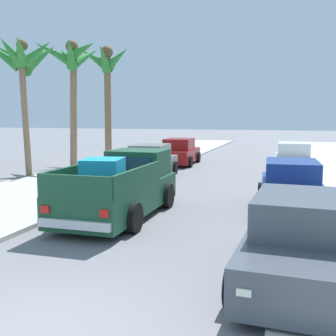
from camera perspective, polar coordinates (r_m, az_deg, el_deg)
sidewalk_left at (r=18.73m, az=-11.99°, el=-1.58°), size 5.35×60.00×0.12m
curb_left at (r=18.16m, az=-8.46°, el=-1.81°), size 0.16×60.00×0.10m
curb_right at (r=16.50m, az=20.55°, el=-3.11°), size 0.16×60.00×0.10m
pickup_truck at (r=11.97m, az=-6.49°, el=-2.76°), size 2.24×5.22×1.80m
car_left_near at (r=24.55m, az=1.58°, el=2.17°), size 2.17×4.32×1.54m
car_right_near at (r=21.80m, az=16.96°, el=1.21°), size 2.08×4.29×1.54m
car_left_mid at (r=7.59m, az=17.76°, el=-9.77°), size 2.18×4.33×1.54m
car_right_mid at (r=13.03m, az=16.69°, el=-2.66°), size 2.20×4.33×1.54m
car_left_far at (r=19.49m, az=-2.52°, el=0.84°), size 2.17×4.32×1.54m
palm_tree_left_mid at (r=20.33m, az=-19.48°, el=13.84°), size 3.48×3.66×6.38m
palm_tree_right_mid at (r=23.23m, az=-13.18°, el=13.74°), size 3.31×4.00×6.90m
palm_tree_right_back at (r=26.03m, az=-8.61°, el=13.13°), size 3.57×3.88×7.09m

